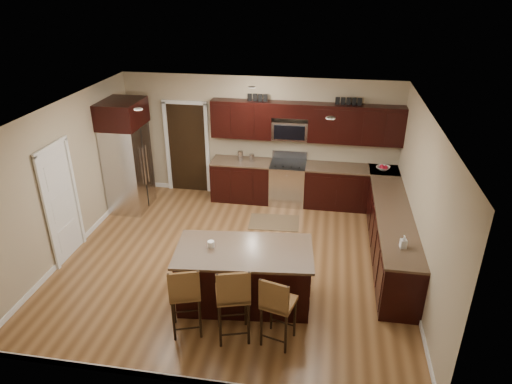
% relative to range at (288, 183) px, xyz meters
% --- Properties ---
extents(floor, '(6.00, 6.00, 0.00)m').
position_rel_range_xyz_m(floor, '(-0.68, -2.45, -0.47)').
color(floor, brown).
rests_on(floor, ground).
extents(ceiling, '(6.00, 6.00, 0.00)m').
position_rel_range_xyz_m(ceiling, '(-0.68, -2.45, 2.23)').
color(ceiling, silver).
rests_on(ceiling, wall_back).
extents(wall_back, '(6.00, 0.00, 6.00)m').
position_rel_range_xyz_m(wall_back, '(-0.68, 0.30, 0.88)').
color(wall_back, tan).
rests_on(wall_back, floor).
extents(wall_left, '(0.00, 5.50, 5.50)m').
position_rel_range_xyz_m(wall_left, '(-3.68, -2.45, 0.88)').
color(wall_left, tan).
rests_on(wall_left, floor).
extents(wall_right, '(0.00, 5.50, 5.50)m').
position_rel_range_xyz_m(wall_right, '(2.32, -2.45, 0.88)').
color(wall_right, tan).
rests_on(wall_right, floor).
extents(base_cabinets, '(4.02, 3.96, 0.92)m').
position_rel_range_xyz_m(base_cabinets, '(1.22, -1.01, -0.01)').
color(base_cabinets, black).
rests_on(base_cabinets, floor).
extents(upper_cabinets, '(4.00, 0.33, 0.80)m').
position_rel_range_xyz_m(upper_cabinets, '(0.36, 0.13, 1.37)').
color(upper_cabinets, black).
rests_on(upper_cabinets, wall_back).
extents(range, '(0.76, 0.64, 1.11)m').
position_rel_range_xyz_m(range, '(0.00, 0.00, 0.00)').
color(range, silver).
rests_on(range, floor).
extents(microwave, '(0.76, 0.31, 0.40)m').
position_rel_range_xyz_m(microwave, '(0.00, 0.15, 1.15)').
color(microwave, silver).
rests_on(microwave, upper_cabinets).
extents(doorway, '(0.85, 0.03, 2.06)m').
position_rel_range_xyz_m(doorway, '(-2.33, 0.28, 0.56)').
color(doorway, black).
rests_on(doorway, floor).
extents(pantry_door, '(0.03, 0.80, 2.04)m').
position_rel_range_xyz_m(pantry_door, '(-3.66, -2.75, 0.55)').
color(pantry_door, white).
rests_on(pantry_door, floor).
extents(letter_decor, '(2.20, 0.03, 0.15)m').
position_rel_range_xyz_m(letter_decor, '(0.22, 0.13, 1.82)').
color(letter_decor, black).
rests_on(letter_decor, upper_cabinets).
extents(island, '(2.14, 1.27, 0.92)m').
position_rel_range_xyz_m(island, '(-0.30, -3.50, -0.04)').
color(island, black).
rests_on(island, floor).
extents(stool_left, '(0.53, 0.53, 1.12)m').
position_rel_range_xyz_m(stool_left, '(-0.96, -4.34, 0.23)').
color(stool_left, brown).
rests_on(stool_left, floor).
extents(stool_mid, '(0.56, 0.56, 1.20)m').
position_rel_range_xyz_m(stool_mid, '(-0.29, -4.35, 0.27)').
color(stool_mid, brown).
rests_on(stool_mid, floor).
extents(stool_right, '(0.50, 0.50, 1.10)m').
position_rel_range_xyz_m(stool_right, '(0.30, -4.34, 0.21)').
color(stool_right, brown).
rests_on(stool_right, floor).
extents(refrigerator, '(0.79, 0.98, 2.35)m').
position_rel_range_xyz_m(refrigerator, '(-3.30, -0.78, 0.73)').
color(refrigerator, silver).
rests_on(refrigerator, floor).
extents(floor_mat, '(1.05, 0.73, 0.01)m').
position_rel_range_xyz_m(floor_mat, '(-0.16, -0.99, -0.47)').
color(floor_mat, brown).
rests_on(floor_mat, floor).
extents(fruit_bowl, '(0.35, 0.35, 0.07)m').
position_rel_range_xyz_m(fruit_bowl, '(1.98, -0.00, 0.48)').
color(fruit_bowl, silver).
rests_on(fruit_bowl, base_cabinets).
extents(soap_bottle, '(0.11, 0.11, 0.20)m').
position_rel_range_xyz_m(soap_bottle, '(2.02, -3.04, 0.55)').
color(soap_bottle, '#B2B2B2').
rests_on(soap_bottle, base_cabinets).
extents(canister_tall, '(0.12, 0.12, 0.22)m').
position_rel_range_xyz_m(canister_tall, '(-1.05, -0.00, 0.56)').
color(canister_tall, silver).
rests_on(canister_tall, base_cabinets).
extents(canister_short, '(0.11, 0.11, 0.17)m').
position_rel_range_xyz_m(canister_short, '(-0.80, -0.00, 0.53)').
color(canister_short, silver).
rests_on(canister_short, base_cabinets).
extents(island_jar, '(0.10, 0.10, 0.10)m').
position_rel_range_xyz_m(island_jar, '(-0.80, -3.50, 0.50)').
color(island_jar, white).
rests_on(island_jar, island).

